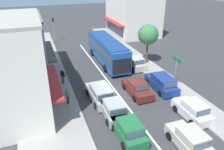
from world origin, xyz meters
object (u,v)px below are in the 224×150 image
city_bus (107,49)px  sedan_behind_bus_mid (137,88)px  pedestrian_browsing_midblock (67,95)px  parked_hatchback_kerb_front (193,110)px  traffic_light_downstreet (53,25)px  parked_wagon_kerb_second (162,83)px  hatchback_queue_gap_filler (190,140)px  parked_hatchback_kerb_third (135,63)px  directional_road_sign (176,65)px  pedestrian_with_handbag_near (63,75)px  hatchback_adjacent_lane_trail (128,130)px  hatchback_queue_far_back (113,109)px  street_tree_right (148,35)px  wagon_behind_bus_near (100,94)px

city_bus → sedan_behind_bus_mid: 9.33m
pedestrian_browsing_midblock → parked_hatchback_kerb_front: bearing=-30.0°
traffic_light_downstreet → parked_wagon_kerb_second: bearing=-68.7°
hatchback_queue_gap_filler → parked_hatchback_kerb_third: bearing=79.8°
directional_road_sign → pedestrian_with_handbag_near: (-10.97, 4.92, -1.61)m
city_bus → directional_road_sign: 10.42m
city_bus → hatchback_adjacent_lane_trail: 15.33m
hatchback_queue_far_back → directional_road_sign: (7.81, 2.59, 1.97)m
parked_hatchback_kerb_third → pedestrian_with_handbag_near: bearing=-171.6°
pedestrian_browsing_midblock → city_bus: bearing=52.3°
city_bus → hatchback_queue_far_back: city_bus is taller
parked_hatchback_kerb_third → street_tree_right: 3.97m
wagon_behind_bus_near → parked_wagon_kerb_second: same height
traffic_light_downstreet → street_tree_right: (10.38, -14.95, 1.14)m
hatchback_queue_gap_filler → hatchback_adjacent_lane_trail: bearing=145.6°
sedan_behind_bus_mid → street_tree_right: size_ratio=0.79×
city_bus → traffic_light_downstreet: 13.84m
hatchback_queue_gap_filler → parked_hatchback_kerb_third: 14.43m
hatchback_queue_gap_filler → directional_road_sign: 9.11m
wagon_behind_bus_near → parked_wagon_kerb_second: (6.75, -0.04, 0.00)m
wagon_behind_bus_near → hatchback_queue_far_back: 2.89m
sedan_behind_bus_mid → traffic_light_downstreet: bearing=104.5°
directional_road_sign → street_tree_right: street_tree_right is taller
parked_wagon_kerb_second → city_bus: bearing=107.8°
hatchback_queue_far_back → parked_hatchback_kerb_third: 10.89m
sedan_behind_bus_mid → pedestrian_with_handbag_near: bearing=145.1°
hatchback_queue_gap_filler → pedestrian_with_handbag_near: size_ratio=2.27×
hatchback_queue_far_back → pedestrian_with_handbag_near: (-3.15, 7.51, 0.36)m
hatchback_adjacent_lane_trail → parked_hatchback_kerb_third: 13.26m
traffic_light_downstreet → pedestrian_with_handbag_near: (-1.11, -17.17, -1.79)m
parked_hatchback_kerb_front → city_bus: bearing=100.8°
parked_hatchback_kerb_front → pedestrian_browsing_midblock: (-9.61, 5.55, 0.36)m
sedan_behind_bus_mid → parked_wagon_kerb_second: size_ratio=0.92×
city_bus → sedan_behind_bus_mid: bearing=-89.5°
hatchback_queue_far_back → wagon_behind_bus_near: bearing=95.3°
directional_road_sign → parked_hatchback_kerb_front: bearing=-107.3°
hatchback_queue_gap_filler → pedestrian_browsing_midblock: bearing=129.8°
city_bus → pedestrian_with_handbag_near: bearing=-145.8°
city_bus → pedestrian_browsing_midblock: 11.26m
hatchback_queue_gap_filler → hatchback_queue_far_back: same height
hatchback_queue_gap_filler → parked_hatchback_kerb_front: same height
traffic_light_downstreet → pedestrian_browsing_midblock: size_ratio=2.58×
hatchback_adjacent_lane_trail → traffic_light_downstreet: 27.71m
hatchback_adjacent_lane_trail → traffic_light_downstreet: bearing=94.5°
hatchback_queue_far_back → pedestrian_with_handbag_near: 8.15m
city_bus → parked_wagon_kerb_second: city_bus is taller
city_bus → sedan_behind_bus_mid: size_ratio=2.58×
street_tree_right → parked_hatchback_kerb_front: bearing=-99.7°
city_bus → directional_road_sign: bearing=-65.6°
hatchback_adjacent_lane_trail → hatchback_queue_far_back: size_ratio=0.99×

